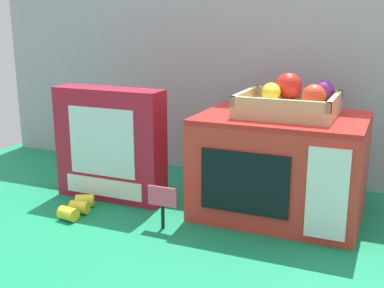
# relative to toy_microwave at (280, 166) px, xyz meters

# --- Properties ---
(ground_plane) EXTENTS (1.70, 1.70, 0.00)m
(ground_plane) POSITION_rel_toy_microwave_xyz_m (-0.22, -0.06, -0.12)
(ground_plane) COLOR #147A4C
(ground_plane) RESTS_ON ground
(display_back_panel) EXTENTS (1.61, 0.03, 0.70)m
(display_back_panel) POSITION_rel_toy_microwave_xyz_m (-0.22, 0.27, 0.23)
(display_back_panel) COLOR #A0A3A8
(display_back_panel) RESTS_ON ground
(toy_microwave) EXTENTS (0.38, 0.29, 0.24)m
(toy_microwave) POSITION_rel_toy_microwave_xyz_m (0.00, 0.00, 0.00)
(toy_microwave) COLOR red
(toy_microwave) RESTS_ON ground
(food_groups_crate) EXTENTS (0.22, 0.20, 0.09)m
(food_groups_crate) POSITION_rel_toy_microwave_xyz_m (0.01, 0.02, 0.15)
(food_groups_crate) COLOR tan
(food_groups_crate) RESTS_ON toy_microwave
(cookie_set_box) EXTENTS (0.29, 0.08, 0.29)m
(cookie_set_box) POSITION_rel_toy_microwave_xyz_m (-0.43, -0.07, 0.02)
(cookie_set_box) COLOR #B2192D
(cookie_set_box) RESTS_ON ground
(price_sign) EXTENTS (0.07, 0.01, 0.10)m
(price_sign) POSITION_rel_toy_microwave_xyz_m (-0.22, -0.19, -0.06)
(price_sign) COLOR black
(price_sign) RESTS_ON ground
(loose_toy_banana) EXTENTS (0.07, 0.13, 0.03)m
(loose_toy_banana) POSITION_rel_toy_microwave_xyz_m (-0.45, -0.20, -0.11)
(loose_toy_banana) COLOR yellow
(loose_toy_banana) RESTS_ON ground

